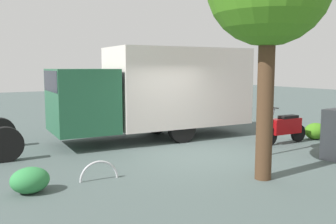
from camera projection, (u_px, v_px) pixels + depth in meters
ground_plane at (194, 156)px, 10.09m from camera, size 60.00×60.00×0.00m
box_truck_near at (154, 90)px, 12.33m from camera, size 8.49×2.59×3.04m
motorcycle at (285, 127)px, 11.71m from camera, size 1.81×0.55×1.20m
stop_sign at (264, 73)px, 9.78m from camera, size 0.71×0.33×3.39m
bike_rack_hoop at (99, 180)px, 7.98m from camera, size 0.85×0.13×0.85m
shrub_near_sign at (316, 131)px, 12.45m from camera, size 0.80×0.66×0.55m
shrub_mid_verge at (30, 180)px, 7.13m from camera, size 0.74×0.60×0.50m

